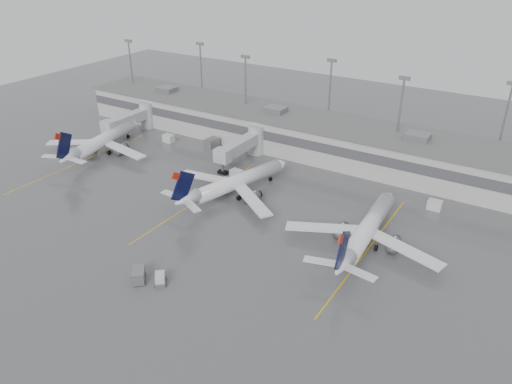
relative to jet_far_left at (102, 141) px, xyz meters
The scene contains 18 objects.
ground 60.55m from the jet_far_left, 30.32° to the right, with size 260.00×260.00×0.00m, color #525255.
terminal 58.98m from the jet_far_left, 27.75° to the left, with size 152.00×17.00×9.45m.
light_masts 62.52m from the jet_far_left, 32.48° to the left, with size 142.40×8.00×20.60m.
jet_bridge_left 15.57m from the jet_far_left, 102.26° to the left, with size 4.00×17.20×7.00m.
jet_bridge_right 35.16m from the jet_far_left, 25.62° to the left, with size 4.00×17.20×7.00m.
stand_markings 52.69m from the jet_far_left, ahead, with size 105.25×40.00×0.01m.
jet_far_left is the anchor object (origin of this frame).
jet_mid_left 39.81m from the jet_far_left, ahead, with size 25.72×29.22×9.66m.
jet_mid_right 69.01m from the jet_far_left, ahead, with size 27.08×30.41×9.83m.
baggage_tug 56.20m from the jet_far_left, 34.23° to the right, with size 2.85×2.97×1.65m.
baggage_cart 54.29m from the jet_far_left, 37.18° to the right, with size 3.36×3.52×2.00m.
gse_uld_a 16.56m from the jet_far_left, 57.38° to the left, with size 2.76×1.84×1.95m, color silver.
gse_uld_b 35.98m from the jet_far_left, ahead, with size 2.69×1.80×1.91m, color silver.
gse_uld_c 76.80m from the jet_far_left, 10.28° to the left, with size 2.64×1.76×1.87m, color silver.
gse_loader 26.42m from the jet_far_left, 39.39° to the left, with size 2.27×3.63×2.27m, color slate.
cone_a 3.68m from the jet_far_left, 31.90° to the left, with size 0.50×0.50×0.80m, color orange.
cone_b 32.24m from the jet_far_left, ahead, with size 0.44×0.44×0.69m, color orange.
cone_c 68.87m from the jet_far_left, ahead, with size 0.51×0.51×0.80m, color orange.
Camera 1 is at (38.60, -44.97, 46.57)m, focal length 35.00 mm.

